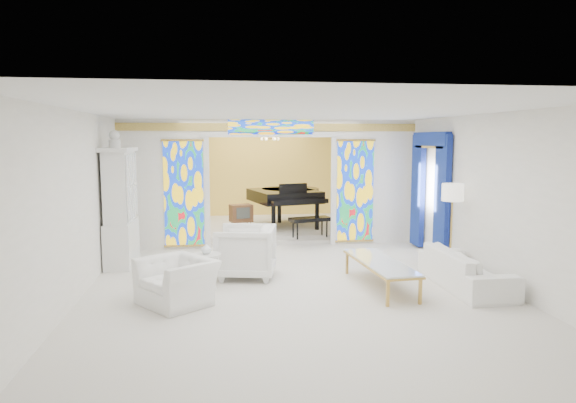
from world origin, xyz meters
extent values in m
plane|color=silver|center=(0.00, 0.00, 0.00)|extent=(12.00, 12.00, 0.00)
cube|color=white|center=(0.00, 0.00, 3.00)|extent=(7.00, 12.00, 0.02)
cube|color=silver|center=(0.00, 6.00, 1.50)|extent=(7.00, 0.02, 3.00)
cube|color=silver|center=(0.00, -6.00, 1.50)|extent=(7.00, 0.02, 3.00)
cube|color=silver|center=(-3.50, 0.00, 1.50)|extent=(0.02, 12.00, 3.00)
cube|color=silver|center=(3.50, 0.00, 1.50)|extent=(0.02, 12.00, 3.00)
cube|color=silver|center=(-2.50, 2.00, 1.50)|extent=(2.00, 0.18, 3.00)
cube|color=silver|center=(2.50, 2.00, 1.50)|extent=(2.00, 0.18, 3.00)
cube|color=silver|center=(0.00, 2.00, 2.80)|extent=(3.00, 0.18, 0.40)
cube|color=silver|center=(-1.50, 1.90, 1.30)|extent=(0.12, 0.06, 2.60)
cube|color=silver|center=(1.50, 1.90, 1.30)|extent=(0.12, 0.06, 2.60)
cube|color=silver|center=(0.00, 1.90, 2.65)|extent=(3.24, 0.06, 0.12)
cube|color=#D9B651|center=(0.00, 1.90, 2.82)|extent=(7.00, 0.05, 0.18)
cube|color=gold|center=(-2.03, 1.89, 1.30)|extent=(0.90, 0.04, 2.40)
cube|color=gold|center=(2.03, 1.89, 1.30)|extent=(0.90, 0.04, 2.40)
cube|color=gold|center=(0.00, 1.89, 2.82)|extent=(2.00, 0.04, 0.34)
cube|color=silver|center=(0.00, 4.10, 0.09)|extent=(6.80, 3.80, 0.18)
cube|color=gold|center=(0.00, 5.88, 1.50)|extent=(6.70, 0.10, 2.90)
cylinder|color=#B99141|center=(0.20, 4.00, 2.55)|extent=(0.48, 0.48, 0.30)
cube|color=navy|center=(3.40, 0.05, 1.35)|extent=(0.12, 0.55, 2.60)
cube|color=navy|center=(3.40, 1.35, 1.35)|extent=(0.12, 0.55, 2.60)
cube|color=navy|center=(3.40, 0.70, 2.55)|extent=(0.14, 1.70, 0.30)
cube|color=#E8B951|center=(3.40, 0.70, 2.38)|extent=(0.12, 1.50, 0.06)
cube|color=silver|center=(-3.22, 0.60, 0.45)|extent=(0.50, 1.40, 0.90)
cube|color=silver|center=(-3.22, 0.60, 1.60)|extent=(0.44, 1.30, 1.40)
cube|color=white|center=(-2.99, 0.60, 1.60)|extent=(0.01, 1.20, 1.30)
cube|color=silver|center=(-3.22, 0.60, 2.34)|extent=(0.56, 1.46, 0.08)
cylinder|color=white|center=(-3.22, 0.25, 2.46)|extent=(0.22, 0.22, 0.16)
sphere|color=white|center=(-3.22, 0.25, 2.62)|extent=(0.20, 0.20, 0.20)
imported|color=white|center=(-1.93, -2.15, 0.35)|extent=(1.41, 1.44, 0.70)
imported|color=silver|center=(-0.78, -0.75, 0.48)|extent=(1.24, 1.22, 0.96)
imported|color=white|center=(2.95, -1.94, 0.32)|extent=(0.89, 2.21, 0.64)
cylinder|color=silver|center=(-1.48, -1.43, 0.60)|extent=(0.58, 0.58, 0.04)
cylinder|color=silver|center=(-1.48, -1.43, 0.30)|extent=(0.10, 0.10, 0.57)
cylinder|color=silver|center=(-1.48, -1.43, 0.02)|extent=(0.39, 0.39, 0.03)
imported|color=white|center=(-1.48, -1.43, 0.71)|extent=(0.20, 0.20, 0.19)
cube|color=white|center=(1.47, -1.76, 0.45)|extent=(0.74, 2.10, 0.04)
cube|color=#B99141|center=(1.47, -1.76, 0.42)|extent=(0.78, 2.14, 0.03)
cube|color=#B99141|center=(1.27, -2.76, 0.21)|extent=(0.05, 0.05, 0.42)
cube|color=#B99141|center=(1.80, -2.73, 0.21)|extent=(0.05, 0.05, 0.42)
cube|color=#B99141|center=(1.14, -0.80, 0.21)|extent=(0.05, 0.05, 0.42)
cube|color=#B99141|center=(1.68, -0.77, 0.21)|extent=(0.05, 0.05, 0.42)
cylinder|color=#B99141|center=(3.20, -0.83, 0.02)|extent=(0.36, 0.36, 0.03)
cylinder|color=#B99141|center=(3.20, -0.83, 0.78)|extent=(0.04, 0.04, 1.55)
cylinder|color=white|center=(3.20, -0.83, 1.53)|extent=(0.52, 0.52, 0.33)
cube|color=black|center=(0.54, 3.57, 1.02)|extent=(1.98, 2.06, 0.31)
cylinder|color=black|center=(0.76, 4.03, 1.02)|extent=(1.94, 1.94, 0.31)
cube|color=black|center=(0.78, 2.61, 0.98)|extent=(1.53, 0.69, 0.11)
cube|color=white|center=(0.80, 2.52, 1.00)|extent=(1.37, 0.45, 0.03)
cube|color=black|center=(0.69, 2.98, 1.27)|extent=(0.76, 0.22, 0.28)
cube|color=black|center=(0.94, 1.96, 0.62)|extent=(1.06, 0.62, 0.09)
cylinder|color=black|center=(0.13, 2.67, 0.52)|extent=(0.13, 0.13, 0.69)
cylinder|color=black|center=(1.32, 2.97, 0.52)|extent=(0.13, 0.13, 0.69)
cylinder|color=black|center=(0.48, 4.24, 0.52)|extent=(0.13, 0.13, 0.69)
cube|color=brown|center=(-0.65, 3.33, 0.61)|extent=(0.64, 0.51, 0.45)
cube|color=#393F3C|center=(-0.60, 3.14, 0.63)|extent=(0.36, 0.11, 0.29)
cone|color=brown|center=(-0.83, 3.14, 0.28)|extent=(0.04, 0.04, 0.20)
cone|color=brown|center=(-0.41, 3.25, 0.28)|extent=(0.04, 0.04, 0.20)
cone|color=brown|center=(-0.89, 3.41, 0.28)|extent=(0.04, 0.04, 0.20)
cone|color=brown|center=(-0.47, 3.51, 0.28)|extent=(0.04, 0.04, 0.20)
camera|label=1|loc=(-1.32, -10.07, 2.55)|focal=32.00mm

